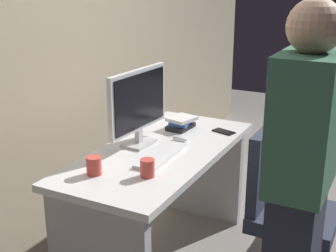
{
  "coord_description": "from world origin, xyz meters",
  "views": [
    {
      "loc": [
        -2.23,
        -1.21,
        1.72
      ],
      "look_at": [
        0.0,
        -0.05,
        0.9
      ],
      "focal_mm": 49.66,
      "sensor_mm": 36.0,
      "label": 1
    }
  ],
  "objects_px": {
    "keyboard": "(161,155)",
    "book_stack": "(181,123)",
    "desk": "(161,185)",
    "cup_by_monitor": "(94,166)",
    "person_at_desk": "(299,189)",
    "cell_phone": "(224,132)",
    "monitor": "(138,103)",
    "office_chair": "(284,220)",
    "handbag": "(299,210)",
    "cup_near_keyboard": "(147,168)",
    "mouse": "(180,138)"
  },
  "relations": [
    {
      "from": "desk",
      "to": "office_chair",
      "type": "xyz_separation_m",
      "value": [
        0.08,
        -0.73,
        -0.09
      ]
    },
    {
      "from": "office_chair",
      "to": "handbag",
      "type": "distance_m",
      "value": 0.77
    },
    {
      "from": "book_stack",
      "to": "cup_by_monitor",
      "type": "bearing_deg",
      "value": 175.36
    },
    {
      "from": "cell_phone",
      "to": "office_chair",
      "type": "bearing_deg",
      "value": -109.99
    },
    {
      "from": "desk",
      "to": "monitor",
      "type": "distance_m",
      "value": 0.51
    },
    {
      "from": "cup_by_monitor",
      "to": "book_stack",
      "type": "relative_size",
      "value": 0.44
    },
    {
      "from": "desk",
      "to": "mouse",
      "type": "relative_size",
      "value": 14.25
    },
    {
      "from": "monitor",
      "to": "keyboard",
      "type": "relative_size",
      "value": 1.26
    },
    {
      "from": "desk",
      "to": "book_stack",
      "type": "height_order",
      "value": "book_stack"
    },
    {
      "from": "office_chair",
      "to": "monitor",
      "type": "height_order",
      "value": "monitor"
    },
    {
      "from": "office_chair",
      "to": "handbag",
      "type": "relative_size",
      "value": 2.49
    },
    {
      "from": "person_at_desk",
      "to": "book_stack",
      "type": "bearing_deg",
      "value": 50.72
    },
    {
      "from": "office_chair",
      "to": "cell_phone",
      "type": "bearing_deg",
      "value": 53.36
    },
    {
      "from": "desk",
      "to": "cup_by_monitor",
      "type": "height_order",
      "value": "cup_by_monitor"
    },
    {
      "from": "desk",
      "to": "office_chair",
      "type": "relative_size",
      "value": 1.52
    },
    {
      "from": "cell_phone",
      "to": "person_at_desk",
      "type": "bearing_deg",
      "value": -124.73
    },
    {
      "from": "desk",
      "to": "office_chair",
      "type": "bearing_deg",
      "value": -83.89
    },
    {
      "from": "handbag",
      "to": "person_at_desk",
      "type": "bearing_deg",
      "value": -170.49
    },
    {
      "from": "handbag",
      "to": "desk",
      "type": "bearing_deg",
      "value": 139.41
    },
    {
      "from": "cup_near_keyboard",
      "to": "monitor",
      "type": "bearing_deg",
      "value": 36.01
    },
    {
      "from": "monitor",
      "to": "cup_near_keyboard",
      "type": "height_order",
      "value": "monitor"
    },
    {
      "from": "cup_by_monitor",
      "to": "handbag",
      "type": "height_order",
      "value": "cup_by_monitor"
    },
    {
      "from": "office_chair",
      "to": "person_at_desk",
      "type": "xyz_separation_m",
      "value": [
        -0.44,
        -0.14,
        0.41
      ]
    },
    {
      "from": "desk",
      "to": "cup_near_keyboard",
      "type": "relative_size",
      "value": 15.45
    },
    {
      "from": "person_at_desk",
      "to": "cup_near_keyboard",
      "type": "height_order",
      "value": "person_at_desk"
    },
    {
      "from": "person_at_desk",
      "to": "desk",
      "type": "bearing_deg",
      "value": 67.48
    },
    {
      "from": "cup_near_keyboard",
      "to": "cup_by_monitor",
      "type": "bearing_deg",
      "value": 111.8
    },
    {
      "from": "office_chair",
      "to": "desk",
      "type": "bearing_deg",
      "value": 96.11
    },
    {
      "from": "desk",
      "to": "book_stack",
      "type": "xyz_separation_m",
      "value": [
        0.4,
        0.06,
        0.27
      ]
    },
    {
      "from": "cup_by_monitor",
      "to": "cell_phone",
      "type": "xyz_separation_m",
      "value": [
        0.93,
        -0.35,
        -0.04
      ]
    },
    {
      "from": "office_chair",
      "to": "person_at_desk",
      "type": "distance_m",
      "value": 0.62
    },
    {
      "from": "keyboard",
      "to": "book_stack",
      "type": "relative_size",
      "value": 2.03
    },
    {
      "from": "cup_by_monitor",
      "to": "book_stack",
      "type": "xyz_separation_m",
      "value": [
        0.87,
        -0.07,
        -0.01
      ]
    },
    {
      "from": "cup_by_monitor",
      "to": "cell_phone",
      "type": "height_order",
      "value": "cup_by_monitor"
    },
    {
      "from": "monitor",
      "to": "book_stack",
      "type": "bearing_deg",
      "value": -12.67
    },
    {
      "from": "mouse",
      "to": "cup_by_monitor",
      "type": "xyz_separation_m",
      "value": [
        -0.64,
        0.17,
        0.03
      ]
    },
    {
      "from": "office_chair",
      "to": "person_at_desk",
      "type": "relative_size",
      "value": 0.57
    },
    {
      "from": "cup_by_monitor",
      "to": "office_chair",
      "type": "bearing_deg",
      "value": -57.53
    },
    {
      "from": "book_stack",
      "to": "cell_phone",
      "type": "relative_size",
      "value": 1.47
    },
    {
      "from": "keyboard",
      "to": "book_stack",
      "type": "distance_m",
      "value": 0.52
    },
    {
      "from": "handbag",
      "to": "office_chair",
      "type": "bearing_deg",
      "value": -176.12
    },
    {
      "from": "keyboard",
      "to": "cell_phone",
      "type": "bearing_deg",
      "value": -17.52
    },
    {
      "from": "desk",
      "to": "person_at_desk",
      "type": "xyz_separation_m",
      "value": [
        -0.36,
        -0.87,
        0.33
      ]
    },
    {
      "from": "monitor",
      "to": "book_stack",
      "type": "xyz_separation_m",
      "value": [
        0.39,
        -0.09,
        -0.22
      ]
    },
    {
      "from": "cup_by_monitor",
      "to": "handbag",
      "type": "distance_m",
      "value": 1.64
    },
    {
      "from": "office_chair",
      "to": "cell_phone",
      "type": "relative_size",
      "value": 6.53
    },
    {
      "from": "cup_by_monitor",
      "to": "monitor",
      "type": "bearing_deg",
      "value": 2.15
    },
    {
      "from": "desk",
      "to": "monitor",
      "type": "height_order",
      "value": "monitor"
    },
    {
      "from": "desk",
      "to": "cup_by_monitor",
      "type": "relative_size",
      "value": 15.14
    },
    {
      "from": "person_at_desk",
      "to": "monitor",
      "type": "distance_m",
      "value": 1.1
    }
  ]
}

